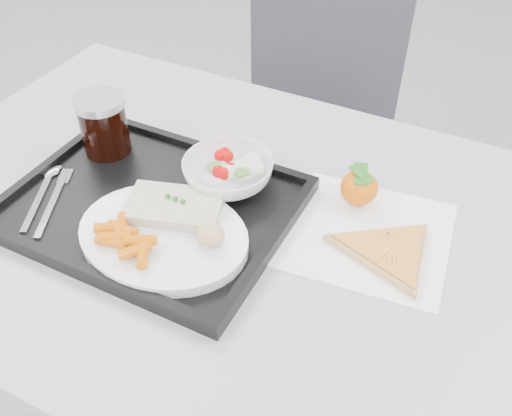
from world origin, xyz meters
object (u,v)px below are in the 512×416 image
(tangerine, at_px, (359,188))
(pizza_slice, at_px, (388,251))
(salad_bowl, at_px, (228,173))
(cola_glass, at_px, (103,124))
(tray, at_px, (152,207))
(table, at_px, (231,245))
(chair, at_px, (309,109))
(dinner_plate, at_px, (163,236))

(tangerine, height_order, pizza_slice, tangerine)
(salad_bowl, bearing_deg, cola_glass, -176.84)
(pizza_slice, bearing_deg, tray, -168.58)
(table, bearing_deg, pizza_slice, 6.93)
(chair, distance_m, cola_glass, 0.71)
(dinner_plate, relative_size, salad_bowl, 1.78)
(tray, xyz_separation_m, dinner_plate, (0.07, -0.06, 0.02))
(salad_bowl, bearing_deg, dinner_plate, -97.62)
(dinner_plate, distance_m, salad_bowl, 0.17)
(tray, distance_m, salad_bowl, 0.14)
(table, relative_size, chair, 1.29)
(dinner_plate, xyz_separation_m, pizza_slice, (0.31, 0.14, -0.01))
(tangerine, bearing_deg, cola_glass, -170.01)
(table, bearing_deg, salad_bowl, 120.69)
(chair, relative_size, tray, 2.07)
(chair, height_order, cola_glass, chair)
(salad_bowl, distance_m, cola_glass, 0.25)
(cola_glass, relative_size, pizza_slice, 0.47)
(tangerine, relative_size, pizza_slice, 0.30)
(tray, relative_size, tangerine, 6.46)
(table, height_order, dinner_plate, dinner_plate)
(salad_bowl, bearing_deg, tray, -130.50)
(dinner_plate, bearing_deg, table, 62.13)
(cola_glass, bearing_deg, salad_bowl, 3.16)
(cola_glass, xyz_separation_m, tangerine, (0.45, 0.08, -0.04))
(table, relative_size, salad_bowl, 7.89)
(tray, bearing_deg, salad_bowl, 49.50)
(salad_bowl, bearing_deg, table, -59.31)
(table, bearing_deg, cola_glass, 170.97)
(tray, height_order, pizza_slice, tray)
(table, height_order, cola_glass, cola_glass)
(table, xyz_separation_m, cola_glass, (-0.28, 0.04, 0.14))
(chair, xyz_separation_m, tangerine, (0.31, -0.55, 0.25))
(pizza_slice, bearing_deg, salad_bowl, 174.80)
(tray, xyz_separation_m, cola_glass, (-0.16, 0.09, 0.06))
(chair, height_order, tray, chair)
(table, height_order, pizza_slice, pizza_slice)
(chair, bearing_deg, tangerine, -60.93)
(chair, distance_m, salad_bowl, 0.68)
(dinner_plate, xyz_separation_m, salad_bowl, (0.02, 0.16, 0.01))
(table, height_order, tangerine, tangerine)
(table, distance_m, tray, 0.15)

